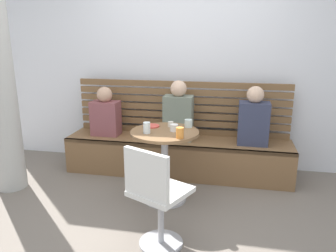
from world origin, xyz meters
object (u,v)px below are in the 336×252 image
object	(u,v)px
white_chair	(156,195)
person_child_left	(106,114)
person_adult	(178,114)
cup_espresso_small	(171,124)
cup_glass_short	(188,123)
cup_water_clear	(147,128)
cup_tumbler_orange	(180,133)
plate_small	(151,126)
person_child_middle	(254,119)
cafe_table	(165,152)
cup_ceramic_white	(174,128)
booth_bench	(177,156)

from	to	relation	value
white_chair	person_child_left	distance (m)	1.84
person_adult	white_chair	bearing A→B (deg)	-86.72
cup_espresso_small	cup_glass_short	bearing A→B (deg)	7.37
white_chair	cup_water_clear	xyz separation A→B (m)	(-0.25, 0.69, 0.33)
cup_tumbler_orange	plate_small	bearing A→B (deg)	137.02
white_chair	person_child_middle	size ratio (longest dim) A/B	1.27
person_child_left	person_child_middle	distance (m)	1.79
person_adult	cup_glass_short	xyz separation A→B (m)	(0.19, -0.51, 0.02)
cafe_table	cup_espresso_small	world-z (taller)	cup_espresso_small
person_child_middle	cup_espresso_small	world-z (taller)	person_child_middle
person_adult	person_child_middle	world-z (taller)	person_adult
person_child_left	cup_espresso_small	xyz separation A→B (m)	(0.93, -0.54, 0.06)
plate_small	cup_ceramic_white	bearing A→B (deg)	-24.98
white_chair	cup_water_clear	distance (m)	0.81
cafe_table	cup_glass_short	distance (m)	0.38
cup_ceramic_white	person_adult	bearing A→B (deg)	96.39
person_adult	cup_ceramic_white	world-z (taller)	person_adult
booth_bench	cup_water_clear	distance (m)	1.00
person_child_left	booth_bench	bearing A→B (deg)	-1.08
cup_espresso_small	plate_small	world-z (taller)	cup_espresso_small
white_chair	cup_glass_short	distance (m)	1.05
cafe_table	cup_water_clear	world-z (taller)	cup_water_clear
cup_ceramic_white	cafe_table	bearing A→B (deg)	-172.65
white_chair	cup_ceramic_white	distance (m)	0.88
cafe_table	person_child_left	world-z (taller)	person_child_left
person_child_middle	cup_water_clear	world-z (taller)	person_child_middle
person_child_left	cup_water_clear	bearing A→B (deg)	-47.43
booth_bench	white_chair	size ratio (longest dim) A/B	3.18
person_adult	cup_glass_short	world-z (taller)	person_adult
cup_espresso_small	cup_ceramic_white	world-z (taller)	cup_ceramic_white
person_adult	person_child_left	size ratio (longest dim) A/B	1.17
white_chair	cup_espresso_small	bearing A→B (deg)	94.35
cup_espresso_small	person_adult	bearing A→B (deg)	91.34
cafe_table	person_child_left	xyz separation A→B (m)	(-0.90, 0.71, 0.19)
booth_bench	person_child_left	xyz separation A→B (m)	(-0.91, 0.02, 0.48)
booth_bench	cup_espresso_small	size ratio (longest dim) A/B	48.21
cup_water_clear	cup_tumbler_orange	xyz separation A→B (m)	(0.34, -0.08, -0.01)
cup_glass_short	cafe_table	bearing A→B (deg)	-138.18
white_chair	person_child_left	size ratio (longest dim) A/B	1.40
cup_glass_short	plate_small	size ratio (longest dim) A/B	0.47
person_child_middle	cup_tumbler_orange	world-z (taller)	person_child_middle
person_adult	cup_water_clear	world-z (taller)	person_adult
person_child_left	person_child_middle	world-z (taller)	person_child_middle
cup_water_clear	plate_small	xyz separation A→B (m)	(-0.02, 0.25, -0.05)
plate_small	white_chair	bearing A→B (deg)	-73.87
person_child_middle	person_child_left	bearing A→B (deg)	179.28
person_child_left	cup_tumbler_orange	bearing A→B (deg)	-39.70
person_child_left	cup_espresso_small	bearing A→B (deg)	-30.25
person_child_middle	cup_espresso_small	distance (m)	1.00
cup_espresso_small	cup_ceramic_white	distance (m)	0.17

